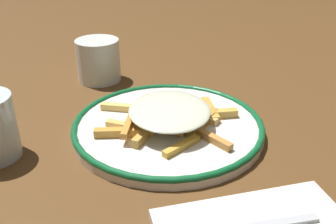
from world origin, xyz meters
TOP-DOWN VIEW (x-y plane):
  - ground_plane at (0.00, 0.00)m, footprint 2.60×2.60m
  - plate at (0.00, 0.00)m, footprint 0.30×0.30m
  - fries_heap at (-0.00, -0.00)m, footprint 0.20×0.23m
  - coffee_mug at (0.24, 0.08)m, footprint 0.11×0.09m

SIDE VIEW (x-z plane):
  - ground_plane at x=0.00m, z-range 0.00..0.00m
  - plate at x=0.00m, z-range 0.00..0.02m
  - fries_heap at x=0.00m, z-range 0.01..0.05m
  - coffee_mug at x=0.24m, z-range 0.00..0.08m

